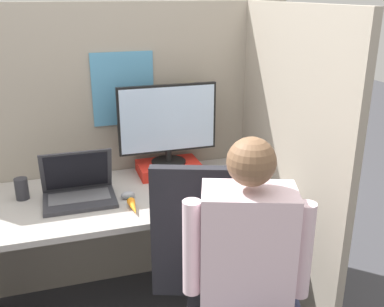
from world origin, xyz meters
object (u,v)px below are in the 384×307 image
at_px(paper_box, 169,168).
at_px(person, 259,280).
at_px(monitor, 168,122).
at_px(office_chair, 226,297).
at_px(laptop, 79,191).
at_px(pen_cup, 22,189).
at_px(carrot_toy, 133,207).
at_px(stapler, 238,168).

distance_m(paper_box, person, 1.07).
distance_m(monitor, office_chair, 1.03).
relative_size(office_chair, person, 0.85).
relative_size(laptop, pen_cup, 3.18).
bearing_deg(person, carrot_toy, 117.39).
height_order(office_chair, pen_cup, office_chair).
bearing_deg(stapler, pen_cup, -179.61).
bearing_deg(pen_cup, stapler, 0.39).
bearing_deg(monitor, paper_box, -90.00).
xyz_separation_m(laptop, pen_cup, (-0.27, 0.10, 0.01)).
xyz_separation_m(carrot_toy, person, (0.34, -0.66, -0.03)).
bearing_deg(paper_box, stapler, -14.81).
height_order(carrot_toy, pen_cup, pen_cup).
distance_m(laptop, person, 1.04).
bearing_deg(monitor, pen_cup, -171.83).
height_order(carrot_toy, office_chair, office_chair).
bearing_deg(person, monitor, 93.37).
bearing_deg(paper_box, person, -86.63).
height_order(laptop, carrot_toy, laptop).
height_order(stapler, person, person).
xyz_separation_m(stapler, pen_cup, (-1.17, -0.01, 0.03)).
relative_size(stapler, carrot_toy, 0.92).
bearing_deg(stapler, office_chair, -115.59).
relative_size(monitor, person, 0.44).
bearing_deg(stapler, carrot_toy, -155.45).
relative_size(laptop, office_chair, 0.33).
distance_m(carrot_toy, person, 0.74).
relative_size(monitor, stapler, 3.76).
bearing_deg(person, laptop, 123.97).
bearing_deg(laptop, stapler, 6.68).
relative_size(laptop, carrot_toy, 2.19).
relative_size(carrot_toy, pen_cup, 1.45).
bearing_deg(monitor, person, -86.63).
relative_size(monitor, office_chair, 0.52).
height_order(monitor, carrot_toy, monitor).
bearing_deg(monitor, office_chair, -89.77).
relative_size(paper_box, pen_cup, 3.16).
bearing_deg(carrot_toy, office_chair, -60.28).
height_order(stapler, pen_cup, pen_cup).
distance_m(carrot_toy, pen_cup, 0.59).
distance_m(stapler, person, 1.02).
distance_m(monitor, carrot_toy, 0.57).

